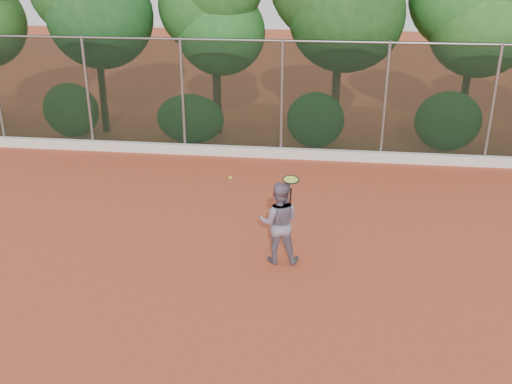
# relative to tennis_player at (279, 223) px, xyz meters

# --- Properties ---
(ground) EXTENTS (80.00, 80.00, 0.00)m
(ground) POSITION_rel_tennis_player_xyz_m (-0.52, -0.48, -0.84)
(ground) COLOR #B04629
(ground) RESTS_ON ground
(concrete_curb) EXTENTS (24.00, 0.20, 0.30)m
(concrete_curb) POSITION_rel_tennis_player_xyz_m (-0.52, 6.34, -0.69)
(concrete_curb) COLOR silver
(concrete_curb) RESTS_ON ground
(tennis_player) EXTENTS (0.84, 0.66, 1.69)m
(tennis_player) POSITION_rel_tennis_player_xyz_m (0.00, 0.00, 0.00)
(tennis_player) COLOR slate
(tennis_player) RESTS_ON ground
(chainlink_fence) EXTENTS (24.09, 0.09, 3.50)m
(chainlink_fence) POSITION_rel_tennis_player_xyz_m (-0.52, 6.52, 1.02)
(chainlink_fence) COLOR black
(chainlink_fence) RESTS_ON ground
(foliage_backdrop) EXTENTS (23.70, 3.63, 7.55)m
(foliage_backdrop) POSITION_rel_tennis_player_xyz_m (-1.07, 8.50, 3.56)
(foliage_backdrop) COLOR #49321C
(foliage_backdrop) RESTS_ON ground
(tennis_racket) EXTENTS (0.39, 0.39, 0.56)m
(tennis_racket) POSITION_rel_tennis_player_xyz_m (0.22, -0.15, 0.93)
(tennis_racket) COLOR black
(tennis_racket) RESTS_ON ground
(tennis_ball_in_flight) EXTENTS (0.07, 0.07, 0.07)m
(tennis_ball_in_flight) POSITION_rel_tennis_player_xyz_m (-0.94, -0.06, 0.92)
(tennis_ball_in_flight) COLOR gold
(tennis_ball_in_flight) RESTS_ON ground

